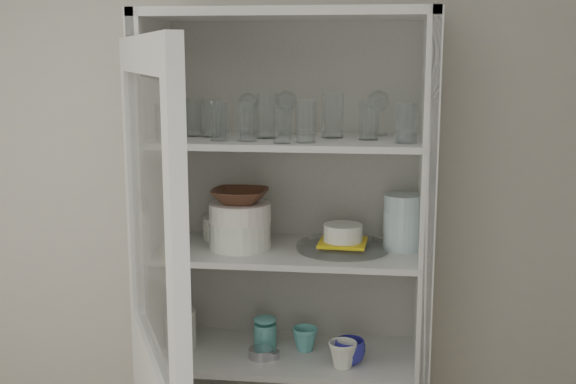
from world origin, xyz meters
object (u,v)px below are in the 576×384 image
Objects in this scene: goblet_2 at (287,111)px; plate_stack_back at (231,227)px; glass_platter at (343,247)px; goblet_3 at (378,111)px; mug_blue at (350,351)px; white_ramekin at (343,233)px; pantry_cabinet at (290,325)px; terracotta_bowl at (240,196)px; mug_teal at (305,339)px; goblet_0 at (180,112)px; mug_white at (343,355)px; plate_stack_front at (240,235)px; goblet_1 at (248,112)px; yellow_trivet at (343,242)px; teal_jar at (265,333)px; measuring_cups at (261,353)px; white_canister at (180,328)px; grey_bowl_stack at (403,222)px; cream_bowl at (240,212)px.

goblet_2 reaches higher than plate_stack_back.
goblet_2 reaches higher than glass_platter.
goblet_3 is 0.87m from mug_blue.
pantry_cabinet is at bearing 162.68° from white_ramekin.
mug_teal is (0.23, 0.04, -0.55)m from terracotta_bowl.
goblet_0 is at bearing 161.81° from mug_blue.
goblet_0 is 1.06m from mug_white.
goblet_0 is 1.07m from mug_blue.
goblet_2 is 1.83× the size of mug_teal.
glass_platter is 0.38m from mug_blue.
mug_white is at bearing -17.41° from goblet_0.
plate_stack_back is 1.06× the size of terracotta_bowl.
pantry_cabinet is 9.52× the size of plate_stack_front.
glass_platter is (-0.12, -0.12, -0.48)m from goblet_3.
goblet_2 is at bearing 112.90° from pantry_cabinet.
plate_stack_front is 2.17× the size of mug_white.
yellow_trivet is (0.35, -0.07, -0.46)m from goblet_1.
white_ramekin is 1.25× the size of mug_blue.
goblet_2 is at bearing 154.15° from yellow_trivet.
teal_jar is at bearing -166.20° from pantry_cabinet.
white_canister is (-0.32, 0.07, 0.05)m from measuring_cups.
glass_platter is 0.23m from grey_bowl_stack.
goblet_3 is 0.51m from glass_platter.
terracotta_bowl is 0.61× the size of glass_platter.
mug_teal is (-0.25, -0.10, -0.84)m from goblet_3.
pantry_cabinet reaches higher than cream_bowl.
terracotta_bowl is 0.39m from white_ramekin.
goblet_3 is 1.58× the size of mug_blue.
pantry_cabinet is 10.33× the size of terracotta_bowl.
plate_stack_front is at bearing 168.31° from mug_blue.
terracotta_bowl reaches higher than mug_blue.
plate_stack_front reaches higher than measuring_cups.
white_ramekin reaches higher than teal_jar.
goblet_2 is at bearing 15.48° from goblet_1.
pantry_cabinet is at bearing 144.01° from mug_blue.
goblet_1 is at bearing 177.86° from pantry_cabinet.
terracotta_bowl reaches higher than plate_stack_front.
mug_teal is at bearing -13.79° from goblet_1.
goblet_0 is 0.75× the size of plate_stack_back.
plate_stack_front reaches higher than mug_blue.
pantry_cabinet is 10.50× the size of grey_bowl_stack.
terracotta_bowl is 0.41m from glass_platter.
grey_bowl_stack reaches higher than plate_stack_back.
goblet_0 is at bearing 178.06° from goblet_1.
yellow_trivet is at bearing 108.14° from mug_blue.
plate_stack_front is at bearing -23.77° from goblet_0.
measuring_cups is (-0.29, -0.07, -0.44)m from white_ramekin.
terracotta_bowl is (-0.00, 0.00, 0.06)m from cream_bowl.
goblet_1 is at bearing 80.09° from plate_stack_front.
goblet_3 is (0.33, 0.01, 0.00)m from goblet_2.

